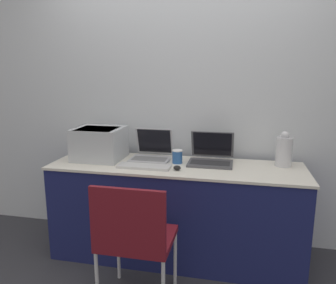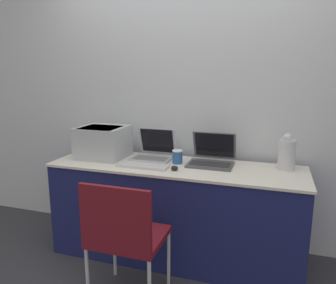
{
  "view_description": "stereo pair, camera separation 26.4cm",
  "coord_description": "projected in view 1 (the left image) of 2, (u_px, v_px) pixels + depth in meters",
  "views": [
    {
      "loc": [
        0.48,
        -2.2,
        1.54
      ],
      "look_at": [
        -0.07,
        0.32,
        0.98
      ],
      "focal_mm": 35.0,
      "sensor_mm": 36.0,
      "label": 1
    },
    {
      "loc": [
        0.73,
        -2.13,
        1.54
      ],
      "look_at": [
        -0.07,
        0.32,
        0.98
      ],
      "focal_mm": 35.0,
      "sensor_mm": 36.0,
      "label": 2
    }
  ],
  "objects": [
    {
      "name": "table",
      "position": [
        176.0,
        211.0,
        2.72
      ],
      "size": [
        2.04,
        0.6,
        0.8
      ],
      "color": "#191E51",
      "rests_on": "ground_plane"
    },
    {
      "name": "chair",
      "position": [
        134.0,
        234.0,
        2.08
      ],
      "size": [
        0.47,
        0.42,
        0.87
      ],
      "color": "maroon",
      "rests_on": "ground_plane"
    },
    {
      "name": "coffee_cup",
      "position": [
        178.0,
        157.0,
        2.68
      ],
      "size": [
        0.09,
        0.09,
        0.11
      ],
      "color": "#285699",
      "rests_on": "table"
    },
    {
      "name": "wall_back",
      "position": [
        185.0,
        99.0,
        2.92
      ],
      "size": [
        8.0,
        0.05,
        2.6
      ],
      "color": "silver",
      "rests_on": "ground_plane"
    },
    {
      "name": "laptop_right",
      "position": [
        211.0,
        156.0,
        2.7
      ],
      "size": [
        0.36,
        0.34,
        0.25
      ],
      "color": "#4C4C51",
      "rests_on": "table"
    },
    {
      "name": "mouse",
      "position": [
        177.0,
        168.0,
        2.49
      ],
      "size": [
        0.06,
        0.05,
        0.04
      ],
      "color": "black",
      "rests_on": "table"
    },
    {
      "name": "metal_pitcher",
      "position": [
        284.0,
        151.0,
        2.58
      ],
      "size": [
        0.13,
        0.13,
        0.28
      ],
      "color": "silver",
      "rests_on": "table"
    },
    {
      "name": "external_keyboard",
      "position": [
        144.0,
        166.0,
        2.56
      ],
      "size": [
        0.41,
        0.14,
        0.02
      ],
      "color": "silver",
      "rests_on": "table"
    },
    {
      "name": "laptop_left",
      "position": [
        152.0,
        153.0,
        2.81
      ],
      "size": [
        0.33,
        0.33,
        0.25
      ],
      "color": "#B7B7BC",
      "rests_on": "table"
    },
    {
      "name": "printer",
      "position": [
        99.0,
        142.0,
        2.8
      ],
      "size": [
        0.4,
        0.37,
        0.27
      ],
      "color": "#B2B7BC",
      "rests_on": "table"
    },
    {
      "name": "ground_plane",
      "position": [
        168.0,
        275.0,
        2.53
      ],
      "size": [
        14.0,
        14.0,
        0.0
      ],
      "primitive_type": "plane",
      "color": "#333338"
    }
  ]
}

